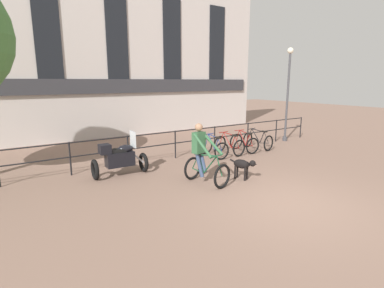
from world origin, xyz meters
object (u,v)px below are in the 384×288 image
Objects in this scene: parked_bicycle_mid_right at (244,143)px; parked_bicycle_mid_left at (229,145)px; cyclist_with_bike at (203,157)px; dog at (243,165)px; parked_motorcycle at (119,158)px; parked_bicycle_far_end at (258,141)px; parked_bicycle_near_lamp at (213,148)px; street_lamp at (288,90)px.

parked_bicycle_mid_left is at bearing 4.55° from parked_bicycle_mid_right.
dog is at bearing -33.30° from cyclist_with_bike.
parked_motorcycle is 1.44× the size of parked_bicycle_mid_right.
parked_bicycle_far_end is at bearing 175.32° from parked_bicycle_mid_left.
parked_bicycle_mid_left reaches higher than dog.
cyclist_with_bike is 1.47× the size of parked_bicycle_mid_right.
parked_bicycle_mid_left is (1.75, 2.62, -0.09)m from dog.
parked_bicycle_mid_left and parked_bicycle_mid_right have the same top height.
dog is 0.73× the size of parked_bicycle_mid_left.
dog is at bearing 72.40° from parked_bicycle_near_lamp.
parked_bicycle_mid_left is 0.80m from parked_bicycle_mid_right.
parked_motorcycle is 8.90m from street_lamp.
parked_motorcycle reaches higher than parked_bicycle_mid_right.
parked_bicycle_mid_left is at bearing -177.68° from parked_bicycle_near_lamp.
parked_bicycle_mid_right is at bearing -177.68° from parked_bicycle_near_lamp.
street_lamp is (4.84, 0.53, 2.09)m from parked_bicycle_near_lamp.
parked_bicycle_far_end is at bearing 17.81° from dog.
cyclist_with_bike is 1.41× the size of parked_bicycle_far_end.
parked_bicycle_near_lamp is 0.98× the size of parked_bicycle_mid_right.
cyclist_with_bike is 3.05m from parked_bicycle_near_lamp.
parked_bicycle_near_lamp and parked_bicycle_far_end have the same top height.
parked_motorcycle is 1.47× the size of parked_bicycle_near_lamp.
parked_bicycle_mid_right is (1.61, 0.00, 0.00)m from parked_bicycle_near_lamp.
dog is (1.14, -0.44, -0.32)m from cyclist_with_bike.
parked_bicycle_mid_left is at bearing -9.19° from parked_bicycle_far_end.
parked_bicycle_mid_left is at bearing 24.73° from cyclist_with_bike.
parked_motorcycle is 3.83m from parked_bicycle_near_lamp.
parked_bicycle_far_end is (1.61, 0.00, 0.00)m from parked_bicycle_mid_left.
cyclist_with_bike is 1.50× the size of parked_bicycle_near_lamp.
street_lamp is at bearing 8.46° from dog.
dog is at bearing 50.24° from parked_bicycle_mid_right.
parked_bicycle_near_lamp is 0.98× the size of parked_bicycle_mid_left.
street_lamp reaches higher than parked_bicycle_near_lamp.
dog is at bearing 28.73° from parked_bicycle_far_end.
cyclist_with_bike is 2.02× the size of dog.
parked_bicycle_near_lamp is at bearing 33.95° from cyclist_with_bike.
parked_motorcycle is (-1.73, 1.95, -0.20)m from cyclist_with_bike.
street_lamp reaches higher than cyclist_with_bike.
parked_bicycle_far_end is (2.41, 0.00, 0.00)m from parked_bicycle_near_lamp.
parked_bicycle_mid_right is at bearing -9.18° from parked_bicycle_far_end.
cyclist_with_bike is 7.63m from street_lamp.
cyclist_with_bike reaches higher than parked_bicycle_mid_right.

